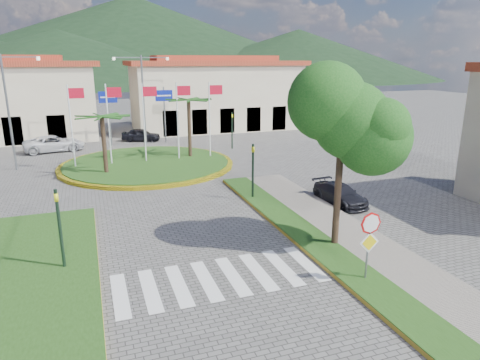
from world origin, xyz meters
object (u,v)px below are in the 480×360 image
object	(u,v)px
white_van	(54,144)
stop_sign	(369,236)
car_dark_b	(175,128)
deciduous_tree	(342,125)
car_dark_a	(141,135)
roundabout_island	(147,164)
car_side_right	(340,194)

from	to	relation	value
white_van	stop_sign	bearing A→B (deg)	-165.65
white_van	car_dark_b	size ratio (longest dim) A/B	1.37
deciduous_tree	car_dark_a	size ratio (longest dim) A/B	1.88
stop_sign	white_van	distance (m)	30.39
stop_sign	car_dark_b	size ratio (longest dim) A/B	0.74
roundabout_island	stop_sign	bearing A→B (deg)	-76.27
car_side_right	roundabout_island	bearing A→B (deg)	120.44
car_side_right	deciduous_tree	bearing A→B (deg)	-129.63
car_dark_a	car_side_right	size ratio (longest dim) A/B	0.97
stop_sign	car_side_right	size ratio (longest dim) A/B	0.71
car_dark_b	car_side_right	bearing A→B (deg)	-164.76
roundabout_island	car_dark_a	size ratio (longest dim) A/B	3.51
car_dark_a	white_van	bearing A→B (deg)	127.44
stop_sign	white_van	world-z (taller)	stop_sign
roundabout_island	stop_sign	xyz separation A→B (m)	(4.90, -20.04, 1.62)
car_dark_a	car_dark_b	bearing A→B (deg)	-31.38
deciduous_tree	white_van	size ratio (longest dim) A/B	1.38
stop_sign	car_side_right	world-z (taller)	stop_sign
stop_sign	deciduous_tree	size ratio (longest dim) A/B	0.39
white_van	roundabout_island	bearing A→B (deg)	-147.99
deciduous_tree	car_side_right	xyz separation A→B (m)	(3.27, 4.77, -4.64)
roundabout_island	car_side_right	distance (m)	15.05
car_dark_a	car_dark_b	xyz separation A→B (m)	(3.98, 3.18, -0.02)
deciduous_tree	car_dark_a	bearing A→B (deg)	99.62
roundabout_island	car_dark_b	xyz separation A→B (m)	(4.83, 13.57, 0.42)
deciduous_tree	car_side_right	world-z (taller)	deciduous_tree
roundabout_island	car_dark_b	distance (m)	14.41
roundabout_island	car_dark_a	distance (m)	10.44
deciduous_tree	car_side_right	bearing A→B (deg)	55.56
white_van	deciduous_tree	bearing A→B (deg)	-162.10
car_dark_b	car_side_right	distance (m)	26.10
white_van	car_side_right	size ratio (longest dim) A/B	1.33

